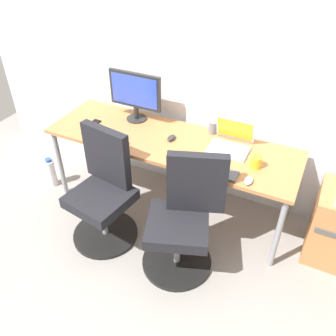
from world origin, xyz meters
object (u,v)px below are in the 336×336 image
Objects in this scene: office_chair_left at (104,192)px; desktop_monitor at (135,93)px; open_laptop at (231,141)px; coffee_mug at (256,162)px; water_bottle_on_floor at (51,172)px; office_chair_right at (184,220)px.

desktop_monitor reaches higher than office_chair_left.
coffee_mug is (0.24, -0.18, -0.01)m from open_laptop.
desktop_monitor is 0.92m from open_laptop.
water_bottle_on_floor is 1.19m from desktop_monitor.
office_chair_left is 1.08m from open_laptop.
coffee_mug is at bearing 23.32° from office_chair_left.
coffee_mug is (0.36, 0.46, 0.34)m from office_chair_right.
desktop_monitor is at bearing 137.96° from office_chair_right.
water_bottle_on_floor is 1.00× the size of open_laptop.
office_chair_left is at bearing -142.10° from open_laptop.
office_chair_right is 1.96× the size of desktop_monitor.
office_chair_left is 0.89m from desktop_monitor.
office_chair_left is 1.20m from coffee_mug.
desktop_monitor is at bearing 167.93° from coffee_mug.
water_bottle_on_floor is at bearing 169.57° from office_chair_right.
coffee_mug is (1.06, 0.45, 0.34)m from office_chair_left.
desktop_monitor is 1.18m from coffee_mug.
desktop_monitor is at bearing 96.78° from office_chair_left.
office_chair_right is 3.03× the size of open_laptop.
office_chair_left is 3.03× the size of open_laptop.
office_chair_right is 3.03× the size of water_bottle_on_floor.
office_chair_left and office_chair_right have the same top height.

